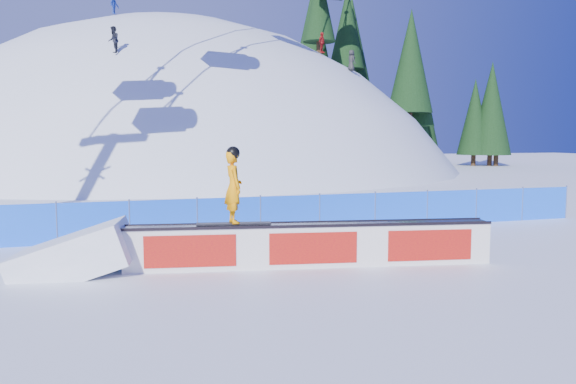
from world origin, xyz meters
name	(u,v)px	position (x,y,z in m)	size (l,w,h in m)	color
ground	(345,262)	(0.00, 0.00, 0.00)	(160.00, 160.00, 0.00)	white
snow_hill	(176,351)	(0.00, 42.00, -18.00)	(64.00, 64.00, 64.00)	white
treeline	(401,77)	(24.27, 42.00, 9.54)	(23.12, 13.07, 19.57)	#342114
safety_fence	(290,214)	(0.00, 4.50, 0.60)	(22.05, 0.05, 1.30)	blue
rail_box	(311,245)	(-0.96, -0.18, 0.52)	(8.70, 2.11, 1.05)	silver
snow_ramp	(74,273)	(-6.33, 0.76, 0.00)	(2.50, 1.67, 0.94)	white
snowboarder	(233,186)	(-2.77, 0.14, 1.94)	(1.76, 0.64, 1.82)	black
distant_skiers	(211,32)	(1.96, 30.74, 11.05)	(18.72, 13.15, 6.53)	black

